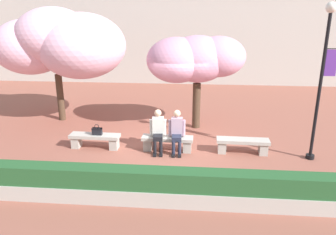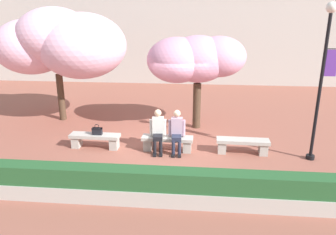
{
  "view_description": "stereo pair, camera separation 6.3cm",
  "coord_description": "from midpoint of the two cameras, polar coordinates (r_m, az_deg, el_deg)",
  "views": [
    {
      "loc": [
        0.84,
        -9.24,
        4.02
      ],
      "look_at": [
        0.0,
        0.2,
        1.0
      ],
      "focal_mm": 35.0,
      "sensor_mm": 36.0,
      "label": 1
    },
    {
      "loc": [
        0.9,
        -9.23,
        4.02
      ],
      "look_at": [
        0.0,
        0.2,
        1.0
      ],
      "focal_mm": 35.0,
      "sensor_mm": 36.0,
      "label": 2
    }
  ],
  "objects": [
    {
      "name": "ground_plane",
      "position": [
        10.11,
        -0.28,
        -5.75
      ],
      "size": [
        100.0,
        100.0,
        0.0
      ],
      "primitive_type": "plane",
      "color": "#8E5142"
    },
    {
      "name": "building_facade",
      "position": [
        21.26,
        2.87,
        17.8
      ],
      "size": [
        28.0,
        4.0,
        8.15
      ],
      "primitive_type": "cube",
      "color": "#B7B2A8",
      "rests_on": "ground"
    },
    {
      "name": "stone_bench_west_end",
      "position": [
        10.44,
        -12.76,
        -3.69
      ],
      "size": [
        1.56,
        0.46,
        0.45
      ],
      "color": "#ADA89E",
      "rests_on": "ground"
    },
    {
      "name": "stone_bench_near_west",
      "position": [
        9.99,
        -0.28,
        -4.2
      ],
      "size": [
        1.56,
        0.46,
        0.45
      ],
      "color": "#ADA89E",
      "rests_on": "ground"
    },
    {
      "name": "stone_bench_center",
      "position": [
        10.05,
        12.69,
        -4.52
      ],
      "size": [
        1.56,
        0.46,
        0.45
      ],
      "color": "#ADA89E",
      "rests_on": "ground"
    },
    {
      "name": "person_seated_left",
      "position": [
        9.83,
        -1.94,
        -2.08
      ],
      "size": [
        0.51,
        0.7,
        1.29
      ],
      "color": "black",
      "rests_on": "ground"
    },
    {
      "name": "person_seated_right",
      "position": [
        9.78,
        1.37,
        -2.18
      ],
      "size": [
        0.51,
        0.69,
        1.29
      ],
      "color": "black",
      "rests_on": "ground"
    },
    {
      "name": "handbag",
      "position": [
        10.3,
        -12.43,
        -2.27
      ],
      "size": [
        0.3,
        0.15,
        0.34
      ],
      "color": "black",
      "rests_on": "stone_bench_west_end"
    },
    {
      "name": "cherry_tree_main",
      "position": [
        11.56,
        4.61,
        10.12
      ],
      "size": [
        3.43,
        2.32,
        3.32
      ],
      "color": "#473323",
      "rests_on": "ground"
    },
    {
      "name": "cherry_tree_secondary",
      "position": [
        13.09,
        -18.27,
        12.13
      ],
      "size": [
        4.96,
        3.55,
        4.27
      ],
      "color": "#473323",
      "rests_on": "ground"
    },
    {
      "name": "lamp_post_with_banner",
      "position": [
        9.71,
        25.18,
        7.46
      ],
      "size": [
        0.54,
        0.28,
        4.31
      ],
      "color": "black",
      "rests_on": "ground"
    },
    {
      "name": "planter_hedge_foreground",
      "position": [
        7.35,
        -2.45,
        -11.97
      ],
      "size": [
        9.02,
        0.5,
        0.8
      ],
      "color": "#ADA89E",
      "rests_on": "ground"
    }
  ]
}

